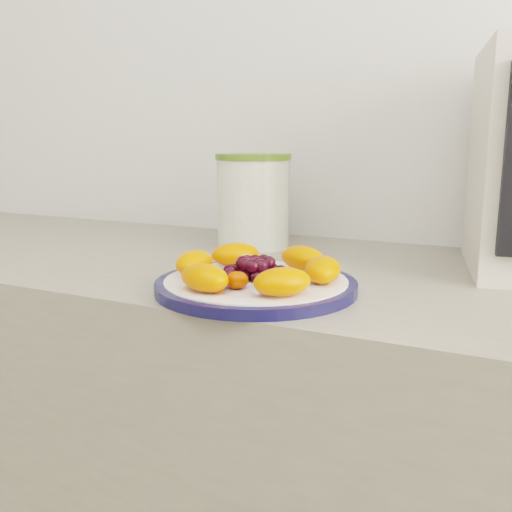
% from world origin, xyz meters
% --- Properties ---
extents(wall_back, '(3.50, 0.02, 2.60)m').
position_xyz_m(wall_back, '(0.00, 1.51, 1.30)').
color(wall_back, silver).
rests_on(wall_back, floor).
extents(plate_rim, '(0.28, 0.28, 0.01)m').
position_xyz_m(plate_rim, '(-0.10, 1.03, 0.91)').
color(plate_rim, '#0E0F37').
rests_on(plate_rim, counter).
extents(plate_face, '(0.26, 0.26, 0.02)m').
position_xyz_m(plate_face, '(-0.10, 1.03, 0.91)').
color(plate_face, white).
rests_on(plate_face, counter).
extents(canister, '(0.18, 0.18, 0.17)m').
position_xyz_m(canister, '(-0.25, 1.33, 0.98)').
color(canister, '#4C660E').
rests_on(canister, counter).
extents(canister_lid, '(0.19, 0.19, 0.01)m').
position_xyz_m(canister_lid, '(-0.25, 1.33, 1.08)').
color(canister_lid, '#4F6F21').
rests_on(canister_lid, canister).
extents(fruit_plate, '(0.24, 0.24, 0.04)m').
position_xyz_m(fruit_plate, '(-0.10, 1.02, 0.93)').
color(fruit_plate, '#F25300').
rests_on(fruit_plate, plate_face).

